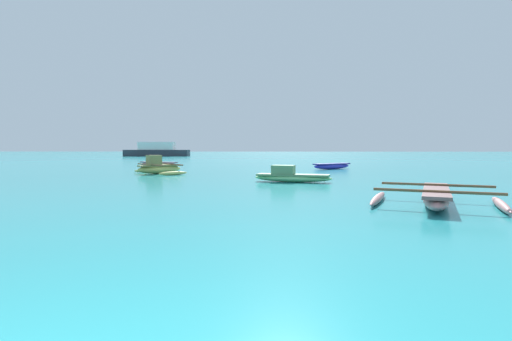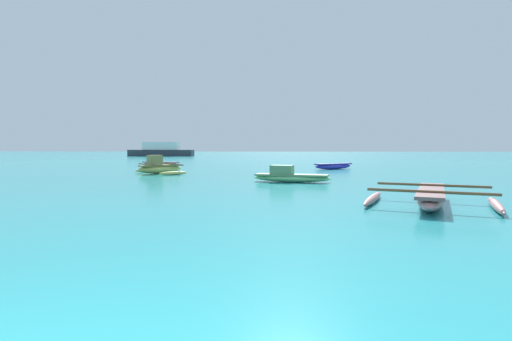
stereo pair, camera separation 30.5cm
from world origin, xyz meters
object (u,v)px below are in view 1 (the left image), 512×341
(moored_boat_1, at_px, (436,197))
(distant_ferry, at_px, (157,150))
(moored_boat_0, at_px, (159,164))
(moored_boat_3, at_px, (332,166))
(moored_boat_4, at_px, (291,176))
(moored_boat_2, at_px, (159,168))

(moored_boat_1, xyz_separation_m, distant_ferry, (-21.96, 51.31, 0.68))
(moored_boat_0, relative_size, moored_boat_3, 1.10)
(moored_boat_4, bearing_deg, moored_boat_0, 142.48)
(moored_boat_0, bearing_deg, moored_boat_3, 20.52)
(moored_boat_2, relative_size, moored_boat_3, 1.24)
(moored_boat_2, distance_m, moored_boat_4, 8.53)
(moored_boat_1, bearing_deg, moored_boat_3, 22.20)
(moored_boat_4, bearing_deg, moored_boat_2, 158.91)
(moored_boat_3, height_order, distant_ferry, distant_ferry)
(moored_boat_0, height_order, moored_boat_2, moored_boat_2)
(moored_boat_0, bearing_deg, moored_boat_4, -25.09)
(distant_ferry, bearing_deg, moored_boat_0, -73.68)
(moored_boat_1, xyz_separation_m, moored_boat_2, (-10.31, 11.43, 0.12))
(moored_boat_3, bearing_deg, moored_boat_1, -125.05)
(moored_boat_0, relative_size, moored_boat_4, 0.94)
(moored_boat_1, distance_m, distant_ferry, 55.82)
(moored_boat_0, height_order, moored_boat_3, moored_boat_0)
(moored_boat_2, distance_m, moored_boat_3, 11.24)
(moored_boat_0, xyz_separation_m, distant_ferry, (-9.92, 33.87, 0.66))
(moored_boat_2, height_order, moored_boat_3, moored_boat_2)
(moored_boat_0, xyz_separation_m, moored_boat_1, (12.04, -17.44, -0.02))
(moored_boat_2, relative_size, distant_ferry, 0.36)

